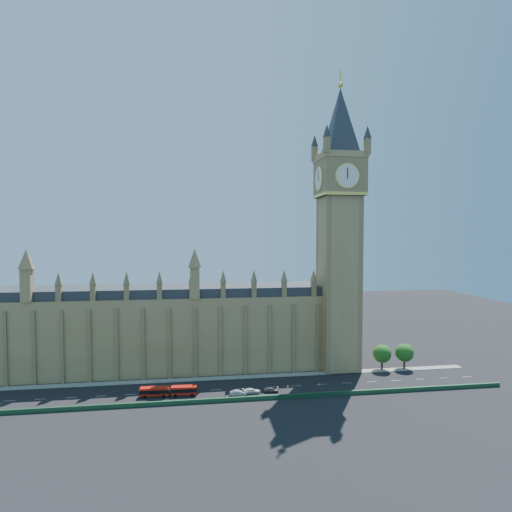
{
  "coord_description": "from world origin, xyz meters",
  "views": [
    {
      "loc": [
        -8.24,
        -114.9,
        44.33
      ],
      "look_at": [
        9.26,
        10.0,
        38.61
      ],
      "focal_mm": 28.0,
      "sensor_mm": 36.0,
      "label": 1
    }
  ],
  "objects": [
    {
      "name": "ground",
      "position": [
        0.0,
        0.0,
        0.0
      ],
      "size": [
        400.0,
        400.0,
        0.0
      ],
      "primitive_type": "plane",
      "color": "black",
      "rests_on": "ground"
    },
    {
      "name": "cone_d",
      "position": [
        26.9,
        -0.76,
        0.33
      ],
      "size": [
        0.53,
        0.53,
        0.67
      ],
      "rotation": [
        0.0,
        0.0,
        0.3
      ],
      "color": "black",
      "rests_on": "ground"
    },
    {
      "name": "car_grey",
      "position": [
        11.73,
        -4.0,
        0.71
      ],
      "size": [
        4.34,
        2.16,
        1.42
      ],
      "primitive_type": "imported",
      "rotation": [
        0.0,
        0.0,
        1.45
      ],
      "color": "#3F4146",
      "rests_on": "ground"
    },
    {
      "name": "elizabeth_tower",
      "position": [
        38.0,
        13.99,
        54.56
      ],
      "size": [
        20.59,
        20.59,
        105.0
      ],
      "color": "#98794A",
      "rests_on": "ground"
    },
    {
      "name": "kerb_north",
      "position": [
        0.0,
        9.5,
        0.08
      ],
      "size": [
        160.0,
        3.0,
        0.16
      ],
      "primitive_type": "cube",
      "color": "gray",
      "rests_on": "ground"
    },
    {
      "name": "car_white",
      "position": [
        6.0,
        -4.05,
        0.73
      ],
      "size": [
        5.17,
        2.44,
        1.46
      ],
      "primitive_type": "imported",
      "rotation": [
        0.0,
        0.0,
        1.65
      ],
      "color": "silver",
      "rests_on": "ground"
    },
    {
      "name": "cone_b",
      "position": [
        14.0,
        -2.32,
        0.37
      ],
      "size": [
        0.54,
        0.54,
        0.76
      ],
      "rotation": [
        0.0,
        0.0,
        0.13
      ],
      "color": "black",
      "rests_on": "ground"
    },
    {
      "name": "bridge_parapet",
      "position": [
        0.0,
        -9.0,
        0.6
      ],
      "size": [
        160.0,
        0.6,
        1.2
      ],
      "primitive_type": "cube",
      "color": "#1E4C2D",
      "rests_on": "ground"
    },
    {
      "name": "tree_east_far",
      "position": [
        60.22,
        10.08,
        5.64
      ],
      "size": [
        6.0,
        6.0,
        8.5
      ],
      "color": "#382619",
      "rests_on": "ground"
    },
    {
      "name": "cone_c",
      "position": [
        17.13,
        -1.35,
        0.36
      ],
      "size": [
        0.55,
        0.55,
        0.72
      ],
      "rotation": [
        0.0,
        0.0,
        -0.23
      ],
      "color": "black",
      "rests_on": "ground"
    },
    {
      "name": "red_bus",
      "position": [
        -17.29,
        -2.71,
        1.4
      ],
      "size": [
        15.73,
        2.94,
        2.66
      ],
      "rotation": [
        0.0,
        0.0,
        -0.03
      ],
      "color": "red",
      "rests_on": "ground"
    },
    {
      "name": "cone_a",
      "position": [
        14.0,
        -1.4,
        0.37
      ],
      "size": [
        0.61,
        0.61,
        0.75
      ],
      "rotation": [
        0.0,
        0.0,
        -0.37
      ],
      "color": "black",
      "rests_on": "ground"
    },
    {
      "name": "car_silver",
      "position": [
        2.0,
        -4.95,
        0.74
      ],
      "size": [
        4.48,
        1.59,
        1.47
      ],
      "primitive_type": "imported",
      "rotation": [
        0.0,
        0.0,
        1.56
      ],
      "color": "#9D9EA4",
      "rests_on": "ground"
    },
    {
      "name": "palace_westminster",
      "position": [
        -25.0,
        22.0,
        13.86
      ],
      "size": [
        120.0,
        20.0,
        28.0
      ],
      "color": "#98794A",
      "rests_on": "ground"
    },
    {
      "name": "tree_east_near",
      "position": [
        52.22,
        10.08,
        5.64
      ],
      "size": [
        6.0,
        6.0,
        8.5
      ],
      "color": "#382619",
      "rests_on": "ground"
    }
  ]
}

